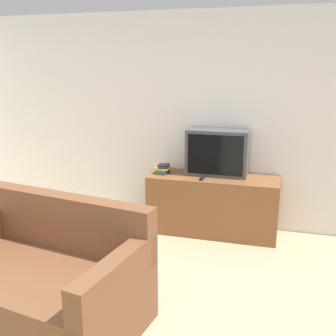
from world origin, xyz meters
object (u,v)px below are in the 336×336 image
(book_stack, at_px, (163,169))
(tv_stand, at_px, (213,205))
(television, at_px, (217,152))
(remote_on_stand, at_px, (202,178))
(couch, at_px, (41,284))

(book_stack, bearing_deg, tv_stand, 0.62)
(tv_stand, distance_m, book_stack, 0.73)
(tv_stand, bearing_deg, television, 80.21)
(tv_stand, relative_size, remote_on_stand, 10.37)
(tv_stand, xyz_separation_m, remote_on_stand, (-0.11, -0.13, 0.36))
(television, distance_m, couch, 2.48)
(couch, distance_m, remote_on_stand, 2.16)
(couch, height_order, book_stack, couch)
(couch, xyz_separation_m, book_stack, (0.39, 2.05, 0.44))
(tv_stand, xyz_separation_m, television, (0.02, 0.11, 0.62))
(remote_on_stand, bearing_deg, couch, -114.92)
(television, xyz_separation_m, couch, (-1.02, -2.16, -0.66))
(book_stack, bearing_deg, remote_on_stand, -13.20)
(tv_stand, height_order, book_stack, book_stack)
(tv_stand, distance_m, couch, 2.29)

